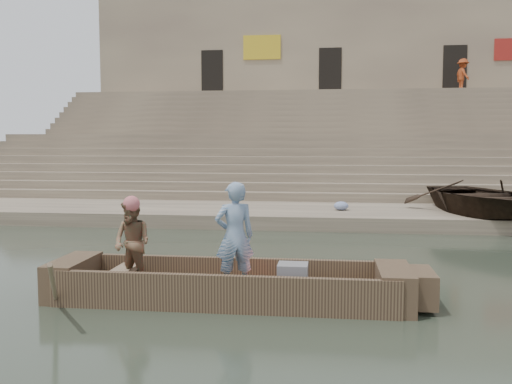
% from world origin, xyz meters
% --- Properties ---
extents(ground, '(120.00, 120.00, 0.00)m').
position_xyz_m(ground, '(0.00, 0.00, 0.00)').
color(ground, '#262E22').
rests_on(ground, ground).
extents(lower_landing, '(32.00, 4.00, 0.40)m').
position_xyz_m(lower_landing, '(0.00, 8.00, 0.20)').
color(lower_landing, gray).
rests_on(lower_landing, ground).
extents(mid_landing, '(32.00, 3.00, 2.80)m').
position_xyz_m(mid_landing, '(0.00, 15.50, 1.40)').
color(mid_landing, gray).
rests_on(mid_landing, ground).
extents(upper_landing, '(32.00, 3.00, 5.20)m').
position_xyz_m(upper_landing, '(0.00, 22.50, 2.60)').
color(upper_landing, gray).
rests_on(upper_landing, ground).
extents(ghat_steps, '(32.00, 11.00, 5.20)m').
position_xyz_m(ghat_steps, '(0.00, 17.19, 1.80)').
color(ghat_steps, gray).
rests_on(ghat_steps, ground).
extents(building_wall, '(32.00, 5.07, 11.20)m').
position_xyz_m(building_wall, '(0.00, 26.50, 5.60)').
color(building_wall, tan).
rests_on(building_wall, ground).
extents(main_rowboat, '(5.00, 1.30, 0.22)m').
position_xyz_m(main_rowboat, '(-3.62, -0.91, 0.11)').
color(main_rowboat, brown).
rests_on(main_rowboat, ground).
extents(rowboat_trim, '(6.04, 2.63, 2.02)m').
position_xyz_m(rowboat_trim, '(-3.41, -0.91, 0.31)').
color(rowboat_trim, brown).
rests_on(rowboat_trim, ground).
extents(standing_man, '(0.71, 0.60, 1.67)m').
position_xyz_m(standing_man, '(-3.48, -1.05, 1.05)').
color(standing_man, '#214F7E').
rests_on(standing_man, main_rowboat).
extents(rowing_man, '(0.81, 0.73, 1.35)m').
position_xyz_m(rowing_man, '(-5.13, -0.96, 0.90)').
color(rowing_man, '#267345').
rests_on(rowing_man, main_rowboat).
extents(television, '(0.46, 0.42, 0.40)m').
position_xyz_m(television, '(-2.61, -0.91, 0.42)').
color(television, slate).
rests_on(television, main_rowboat).
extents(beached_rowboat, '(4.34, 5.39, 0.99)m').
position_xyz_m(beached_rowboat, '(2.31, 7.48, 0.90)').
color(beached_rowboat, '#2D2116').
rests_on(beached_rowboat, lower_landing).
extents(pedestrian, '(0.92, 1.27, 1.76)m').
position_xyz_m(pedestrian, '(5.15, 22.70, 6.08)').
color(pedestrian, '#943919').
rests_on(pedestrian, upper_landing).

